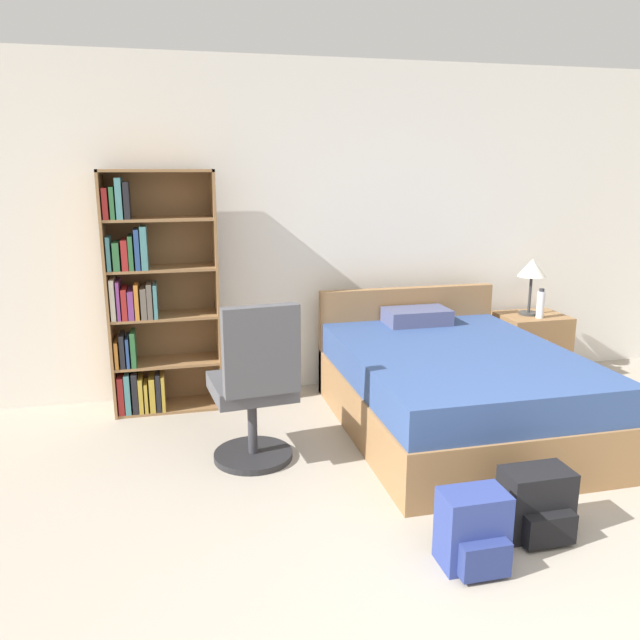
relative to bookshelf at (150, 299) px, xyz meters
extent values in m
cube|color=white|center=(1.53, 0.27, 0.45)|extent=(9.00, 0.06, 2.60)
cube|color=olive|center=(-0.29, 0.00, 0.04)|extent=(0.02, 0.33, 1.78)
cube|color=olive|center=(0.49, 0.00, 0.04)|extent=(0.02, 0.33, 1.78)
cube|color=brown|center=(0.10, 0.16, 0.04)|extent=(0.79, 0.01, 1.78)
cube|color=olive|center=(0.10, 0.00, -0.84)|extent=(0.75, 0.31, 0.02)
cube|color=maroon|center=(-0.24, -0.06, -0.69)|extent=(0.04, 0.19, 0.28)
cube|color=teal|center=(-0.20, -0.06, -0.68)|extent=(0.04, 0.20, 0.30)
cube|color=black|center=(-0.15, -0.03, -0.68)|extent=(0.04, 0.25, 0.30)
cube|color=gold|center=(-0.11, -0.04, -0.70)|extent=(0.03, 0.23, 0.26)
cube|color=gold|center=(-0.07, -0.06, -0.72)|extent=(0.02, 0.19, 0.22)
cube|color=gold|center=(-0.02, -0.05, -0.70)|extent=(0.04, 0.21, 0.25)
cube|color=black|center=(0.02, -0.06, -0.69)|extent=(0.03, 0.20, 0.29)
cube|color=gold|center=(0.05, -0.06, -0.70)|extent=(0.02, 0.19, 0.27)
cube|color=olive|center=(0.10, 0.00, -0.49)|extent=(0.75, 0.31, 0.02)
cube|color=orange|center=(-0.25, -0.03, -0.38)|extent=(0.02, 0.25, 0.20)
cube|color=black|center=(-0.21, -0.06, -0.35)|extent=(0.03, 0.20, 0.24)
cube|color=navy|center=(-0.18, -0.04, -0.37)|extent=(0.02, 0.23, 0.22)
cube|color=#2D6638|center=(-0.14, -0.05, -0.35)|extent=(0.03, 0.20, 0.26)
cube|color=olive|center=(0.10, 0.00, -0.13)|extent=(0.75, 0.31, 0.02)
cube|color=beige|center=(-0.25, -0.05, 0.03)|extent=(0.03, 0.21, 0.29)
cube|color=#7A387F|center=(-0.21, -0.03, 0.02)|extent=(0.02, 0.26, 0.28)
cube|color=maroon|center=(-0.17, -0.03, -0.01)|extent=(0.04, 0.24, 0.22)
cube|color=#7A387F|center=(-0.13, -0.03, -0.02)|extent=(0.04, 0.26, 0.21)
cube|color=orange|center=(-0.09, -0.07, 0.00)|extent=(0.03, 0.18, 0.25)
cube|color=#665B51|center=(-0.04, -0.05, -0.01)|extent=(0.04, 0.21, 0.22)
cube|color=#665B51|center=(0.00, -0.04, 0.00)|extent=(0.04, 0.23, 0.25)
cube|color=teal|center=(0.04, -0.03, 0.00)|extent=(0.03, 0.26, 0.24)
cube|color=olive|center=(0.10, 0.00, 0.22)|extent=(0.75, 0.31, 0.02)
cube|color=teal|center=(-0.25, -0.06, 0.35)|extent=(0.03, 0.19, 0.24)
cube|color=#2D6638|center=(-0.20, -0.05, 0.33)|extent=(0.04, 0.22, 0.20)
cube|color=maroon|center=(-0.15, -0.04, 0.34)|extent=(0.04, 0.24, 0.21)
cube|color=#2D6638|center=(-0.10, -0.03, 0.35)|extent=(0.03, 0.26, 0.24)
cube|color=navy|center=(-0.06, -0.04, 0.38)|extent=(0.03, 0.23, 0.28)
cube|color=teal|center=(-0.01, -0.05, 0.39)|extent=(0.04, 0.21, 0.30)
cube|color=olive|center=(0.10, 0.00, 0.58)|extent=(0.75, 0.31, 0.02)
cube|color=maroon|center=(-0.25, -0.06, 0.70)|extent=(0.04, 0.18, 0.21)
cube|color=#2D6638|center=(-0.20, -0.05, 0.70)|extent=(0.03, 0.21, 0.22)
cube|color=teal|center=(-0.16, -0.03, 0.73)|extent=(0.04, 0.25, 0.28)
cube|color=black|center=(-0.11, -0.06, 0.72)|extent=(0.04, 0.19, 0.25)
cube|color=olive|center=(0.10, 0.00, 0.92)|extent=(0.79, 0.33, 0.02)
cube|color=olive|center=(2.02, -0.91, -0.67)|extent=(1.47, 1.96, 0.36)
cube|color=#334C84|center=(2.02, -0.91, -0.38)|extent=(1.44, 1.92, 0.23)
cube|color=olive|center=(2.02, 0.04, -0.43)|extent=(1.47, 0.08, 0.84)
cube|color=#4C5175|center=(2.02, -0.17, -0.20)|extent=(0.50, 0.30, 0.12)
cylinder|color=#232326|center=(0.61, -1.01, -0.83)|extent=(0.50, 0.50, 0.04)
cylinder|color=#333338|center=(0.61, -1.01, -0.62)|extent=(0.06, 0.06, 0.39)
cube|color=#4C4C51|center=(0.61, -1.01, -0.37)|extent=(0.53, 0.53, 0.10)
cube|color=#4C4C51|center=(0.64, -1.29, -0.06)|extent=(0.45, 0.13, 0.52)
cube|color=olive|center=(3.13, -0.05, -0.57)|extent=(0.54, 0.44, 0.57)
sphere|color=tan|center=(3.13, -0.28, -0.45)|extent=(0.02, 0.02, 0.02)
cylinder|color=#333333|center=(3.10, -0.03, -0.27)|extent=(0.16, 0.16, 0.02)
cylinder|color=#333333|center=(3.10, -0.03, -0.11)|extent=(0.02, 0.02, 0.31)
cone|color=silver|center=(3.10, -0.03, 0.12)|extent=(0.23, 0.23, 0.15)
cylinder|color=silver|center=(3.12, -0.16, -0.17)|extent=(0.06, 0.06, 0.22)
cylinder|color=#2D2D33|center=(3.12, -0.16, -0.04)|extent=(0.04, 0.04, 0.02)
cube|color=black|center=(1.87, -2.16, -0.68)|extent=(0.34, 0.20, 0.34)
cube|color=black|center=(1.87, -2.29, -0.75)|extent=(0.26, 0.07, 0.15)
cube|color=navy|center=(1.45, -2.31, -0.67)|extent=(0.30, 0.20, 0.36)
cube|color=navy|center=(1.45, -2.44, -0.75)|extent=(0.23, 0.07, 0.16)
camera|label=1|loc=(0.17, -4.63, 0.94)|focal=35.00mm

